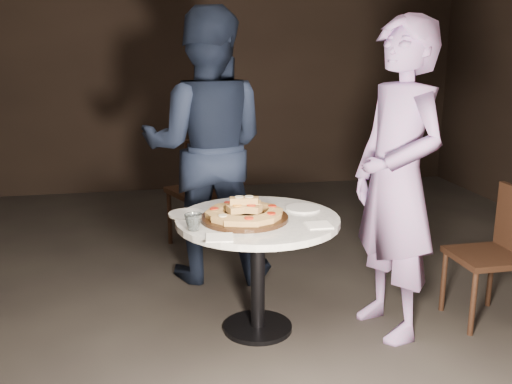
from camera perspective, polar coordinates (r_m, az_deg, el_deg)
floor at (r=3.32m, az=-0.22°, el=-14.03°), size 7.00×7.00×0.00m
table at (r=3.15m, az=0.17°, el=-4.72°), size 1.18×1.18×0.67m
serving_board at (r=3.07m, az=-1.16°, el=-2.61°), size 0.62×0.62×0.02m
focaccia_pile at (r=3.06m, az=-1.13°, el=-1.82°), size 0.43×0.42×0.11m
plate_left at (r=3.17m, az=-6.94°, el=-2.20°), size 0.27×0.27×0.01m
plate_right at (r=3.27m, az=4.73°, el=-1.64°), size 0.25×0.25×0.01m
water_glass at (r=2.91m, az=-6.27°, el=-3.01°), size 0.10×0.10×0.09m
napkin_near at (r=2.79m, az=-3.67°, el=-4.56°), size 0.15×0.15×0.01m
napkin_far at (r=2.99m, az=6.28°, el=-3.30°), size 0.13×0.13×0.01m
chair_far at (r=4.46m, az=-5.15°, el=0.70°), size 0.56×0.58×0.92m
chair_right at (r=3.60m, az=23.18°, el=-4.97°), size 0.39×0.38×0.79m
diner_navy at (r=3.86m, az=-4.99°, el=4.46°), size 1.01×0.85×1.83m
diner_teal at (r=3.16m, az=13.91°, el=1.03°), size 0.54×0.71×1.74m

